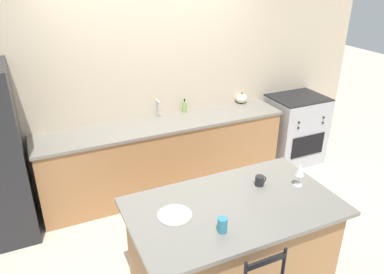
{
  "coord_description": "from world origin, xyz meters",
  "views": [
    {
      "loc": [
        -1.39,
        -3.54,
        2.68
      ],
      "look_at": [
        -0.03,
        -0.55,
        1.13
      ],
      "focal_mm": 35.0,
      "sensor_mm": 36.0,
      "label": 1
    }
  ],
  "objects": [
    {
      "name": "kitchen_island",
      "position": [
        -0.07,
        -1.45,
        0.47
      ],
      "size": [
        1.69,
        0.98,
        0.93
      ],
      "color": "#A87547",
      "rests_on": "ground_plane"
    },
    {
      "name": "wall_back",
      "position": [
        0.0,
        0.65,
        1.35
      ],
      "size": [
        6.0,
        0.07,
        2.7
      ],
      "color": "beige",
      "rests_on": "ground_plane"
    },
    {
      "name": "dinner_plate",
      "position": [
        -0.55,
        -1.39,
        0.93
      ],
      "size": [
        0.27,
        0.27,
        0.02
      ],
      "color": "beige",
      "rests_on": "kitchen_island"
    },
    {
      "name": "oven_range",
      "position": [
        1.98,
        0.32,
        0.49
      ],
      "size": [
        0.75,
        0.64,
        0.97
      ],
      "color": "#B7B7BC",
      "rests_on": "ground_plane"
    },
    {
      "name": "sink_faucet",
      "position": [
        0.0,
        0.54,
        1.07
      ],
      "size": [
        0.02,
        0.13,
        0.22
      ],
      "color": "#ADAFB5",
      "rests_on": "back_counter"
    },
    {
      "name": "soap_bottle",
      "position": [
        0.36,
        0.54,
        1.0
      ],
      "size": [
        0.06,
        0.06,
        0.17
      ],
      "color": "#89B260",
      "rests_on": "back_counter"
    },
    {
      "name": "back_counter",
      "position": [
        0.0,
        0.35,
        0.47
      ],
      "size": [
        3.03,
        0.63,
        0.93
      ],
      "color": "#A87547",
      "rests_on": "ground_plane"
    },
    {
      "name": "wine_glass",
      "position": [
        0.58,
        -1.43,
        1.08
      ],
      "size": [
        0.08,
        0.08,
        0.21
      ],
      "color": "white",
      "rests_on": "kitchen_island"
    },
    {
      "name": "ground_plane",
      "position": [
        0.0,
        0.0,
        0.0
      ],
      "size": [
        18.0,
        18.0,
        0.0
      ],
      "primitive_type": "plane",
      "color": "beige"
    },
    {
      "name": "coffee_mug",
      "position": [
        0.28,
        -1.29,
        0.97
      ],
      "size": [
        0.11,
        0.08,
        0.09
      ],
      "color": "#232326",
      "rests_on": "kitchen_island"
    },
    {
      "name": "tumbler_cup",
      "position": [
        -0.31,
        -1.69,
        0.98
      ],
      "size": [
        0.07,
        0.07,
        0.11
      ],
      "color": "teal",
      "rests_on": "kitchen_island"
    },
    {
      "name": "pumpkin_decoration",
      "position": [
        1.2,
        0.54,
        0.99
      ],
      "size": [
        0.16,
        0.16,
        0.15
      ],
      "color": "beige",
      "rests_on": "back_counter"
    }
  ]
}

